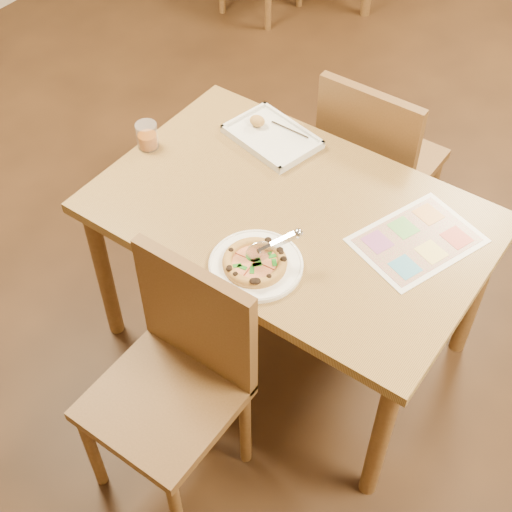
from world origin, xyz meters
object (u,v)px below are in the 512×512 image
Objects in this scene: menu at (417,240)px; chair_far at (374,152)px; chair_near at (180,359)px; glass_tumbler at (147,137)px; dining_table at (291,228)px; appetizer_tray at (271,137)px; pizza_cutter at (272,246)px; plate at (256,265)px; pizza at (255,262)px.

chair_far is at bearing 129.87° from menu.
menu is (0.40, 0.72, 0.16)m from chair_near.
glass_tumbler is 0.25× the size of menu.
chair_near reaches higher than dining_table.
appetizer_tray reaches higher than dining_table.
pizza_cutter is at bearing 95.69° from chair_far.
appetizer_tray reaches higher than plate.
plate is 0.53m from menu.
dining_table is 13.28× the size of glass_tumbler.
menu is (0.40, 0.12, 0.09)m from dining_table.
chair_near is 4.80× the size of glass_tumbler.
chair_far is 2.34× the size of pizza.
glass_tumbler is at bearing 159.26° from plate.
chair_near is 1.00× the size of chair_far.
glass_tumbler is at bearing 136.57° from chair_near.
pizza_cutter is (0.08, -0.24, 0.17)m from dining_table.
plate is (0.05, 0.33, 0.16)m from chair_near.
dining_table is at bearing 100.14° from plate.
chair_far is 4.80× the size of glass_tumbler.
menu is at bearing -4.16° from pizza_cutter.
plate is 0.63m from appetizer_tray.
dining_table is at bearing 2.20° from glass_tumbler.
glass_tumbler is (-0.66, 0.25, 0.03)m from plate.
pizza is 2.06× the size of glass_tumbler.
chair_near is at bearing -43.43° from glass_tumbler.
pizza_cutter is at bearing 48.05° from pizza.
pizza is at bearing 175.85° from pizza_cutter.
chair_near is at bearing 90.00° from chair_far.
appetizer_tray is (-0.32, 0.54, 0.00)m from plate.
glass_tumbler is (-0.34, -0.29, 0.03)m from appetizer_tray.
glass_tumbler is at bearing 158.79° from pizza.
appetizer_tray is at bearing 40.86° from glass_tumbler.
chair_far reaches higher than dining_table.
appetizer_tray is (-0.27, -0.33, 0.17)m from chair_far.
chair_far is at bearing 90.00° from dining_table.
menu is (0.32, 0.36, -0.09)m from pizza_cutter.
pizza reaches higher than menu.
chair_far is 0.46m from appetizer_tray.
pizza_cutter is at bearing -131.96° from menu.
menu is (0.40, -0.48, 0.16)m from chair_far.
chair_far is at bearing 93.20° from plate.
dining_table is at bearing 90.00° from chair_near.
appetizer_tray is at bearing 167.21° from menu.
pizza_cutter is 0.36× the size of menu.
pizza_cutter is 1.43× the size of glass_tumbler.
pizza is at bearing -59.83° from appetizer_tray.
appetizer_tray reaches higher than menu.
chair_far is 1.28× the size of appetizer_tray.
dining_table is 4.43× the size of plate.
pizza_cutter reaches higher than appetizer_tray.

